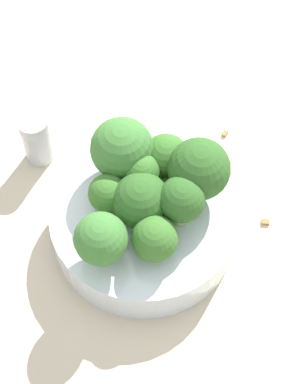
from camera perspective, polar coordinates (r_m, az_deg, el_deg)
The scene contains 14 objects.
ground_plane at distance 0.65m, azimuth 0.00°, elevation -3.70°, with size 3.00×3.00×0.00m, color beige.
bowl at distance 0.62m, azimuth 0.00°, elevation -2.72°, with size 0.18×0.18×0.05m, color silver.
broccoli_floret_0 at distance 0.55m, azimuth -3.85°, elevation -4.28°, with size 0.05×0.05×0.06m.
broccoli_floret_1 at distance 0.58m, azimuth -0.27°, elevation -0.81°, with size 0.05×0.05×0.05m.
broccoli_floret_2 at distance 0.57m, azimuth 3.35°, elevation -0.77°, with size 0.04×0.04×0.06m.
broccoli_floret_3 at distance 0.58m, azimuth 4.90°, elevation 1.99°, with size 0.06×0.06×0.07m.
broccoli_floret_4 at distance 0.59m, azimuth -1.97°, elevation 3.83°, with size 0.06×0.06×0.07m.
broccoli_floret_5 at distance 0.59m, azimuth -0.24°, elevation 1.68°, with size 0.03×0.03×0.05m.
broccoli_floret_6 at distance 0.59m, azimuth -3.22°, elevation -0.19°, with size 0.04×0.04×0.04m.
broccoli_floret_7 at distance 0.60m, azimuth 1.65°, elevation 3.25°, with size 0.04×0.04×0.05m.
broccoli_floret_8 at distance 0.56m, azimuth 0.95°, elevation -4.23°, with size 0.04×0.04×0.05m.
pepper_shaker at distance 0.68m, azimuth -9.53°, elevation 4.67°, with size 0.03×0.03×0.06m.
almond_crumb_0 at distance 0.66m, azimuth 10.77°, elevation -2.56°, with size 0.01×0.01×0.01m, color olive.
almond_crumb_1 at distance 0.71m, azimuth 7.22°, elevation 5.25°, with size 0.01×0.00×0.01m, color olive.
Camera 1 is at (-0.26, -0.13, 0.58)m, focal length 60.00 mm.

